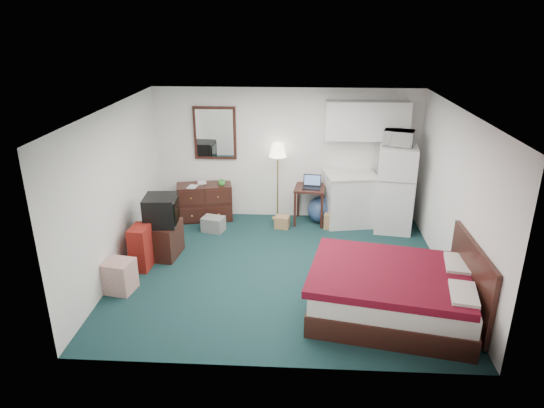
# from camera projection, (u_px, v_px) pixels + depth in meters

# --- Properties ---
(floor) EXTENTS (5.00, 4.50, 0.01)m
(floor) POSITION_uv_depth(u_px,v_px,m) (281.00, 270.00, 7.56)
(floor) COLOR #102E31
(floor) RESTS_ON ground
(ceiling) EXTENTS (5.00, 4.50, 0.01)m
(ceiling) POSITION_uv_depth(u_px,v_px,m) (283.00, 110.00, 6.66)
(ceiling) COLOR white
(ceiling) RESTS_ON walls
(walls) EXTENTS (5.01, 4.51, 2.50)m
(walls) POSITION_uv_depth(u_px,v_px,m) (282.00, 195.00, 7.11)
(walls) COLOR white
(walls) RESTS_ON floor
(mirror) EXTENTS (0.80, 0.06, 1.00)m
(mirror) POSITION_uv_depth(u_px,v_px,m) (215.00, 133.00, 9.11)
(mirror) COLOR white
(mirror) RESTS_ON walls
(upper_cabinets) EXTENTS (1.50, 0.35, 0.70)m
(upper_cabinets) POSITION_uv_depth(u_px,v_px,m) (367.00, 120.00, 8.71)
(upper_cabinets) COLOR silver
(upper_cabinets) RESTS_ON walls
(headboard) EXTENTS (0.06, 1.56, 1.00)m
(headboard) POSITION_uv_depth(u_px,v_px,m) (470.00, 280.00, 6.18)
(headboard) COLOR black
(headboard) RESTS_ON walls
(dresser) EXTENTS (1.11, 0.67, 0.70)m
(dresser) POSITION_uv_depth(u_px,v_px,m) (205.00, 202.00, 9.35)
(dresser) COLOR black
(dresser) RESTS_ON floor
(floor_lamp) EXTENTS (0.40, 0.40, 1.52)m
(floor_lamp) POSITION_uv_depth(u_px,v_px,m) (278.00, 182.00, 9.21)
(floor_lamp) COLOR gold
(floor_lamp) RESTS_ON floor
(desk) EXTENTS (0.62, 0.62, 0.71)m
(desk) POSITION_uv_depth(u_px,v_px,m) (310.00, 205.00, 9.21)
(desk) COLOR black
(desk) RESTS_ON floor
(exercise_ball) EXTENTS (0.61, 0.61, 0.51)m
(exercise_ball) POSITION_uv_depth(u_px,v_px,m) (321.00, 209.00, 9.25)
(exercise_ball) COLOR navy
(exercise_ball) RESTS_ON floor
(kitchen_counter) EXTENTS (0.98, 0.81, 0.96)m
(kitchen_counter) POSITION_uv_depth(u_px,v_px,m) (349.00, 200.00, 9.10)
(kitchen_counter) COLOR silver
(kitchen_counter) RESTS_ON floor
(fridge) EXTENTS (0.74, 0.74, 1.58)m
(fridge) POSITION_uv_depth(u_px,v_px,m) (395.00, 189.00, 8.74)
(fridge) COLOR white
(fridge) RESTS_ON floor
(bed) EXTENTS (2.28, 1.93, 0.64)m
(bed) POSITION_uv_depth(u_px,v_px,m) (391.00, 293.00, 6.32)
(bed) COLOR #450616
(bed) RESTS_ON floor
(tv_stand) EXTENTS (0.64, 0.68, 0.57)m
(tv_stand) POSITION_uv_depth(u_px,v_px,m) (161.00, 239.00, 7.93)
(tv_stand) COLOR black
(tv_stand) RESTS_ON floor
(suitcase) EXTENTS (0.29, 0.44, 0.69)m
(suitcase) POSITION_uv_depth(u_px,v_px,m) (141.00, 247.00, 7.52)
(suitcase) COLOR #67090B
(suitcase) RESTS_ON floor
(retail_box) EXTENTS (0.43, 0.43, 0.47)m
(retail_box) POSITION_uv_depth(u_px,v_px,m) (120.00, 276.00, 6.91)
(retail_box) COLOR silver
(retail_box) RESTS_ON floor
(file_bin) EXTENTS (0.44, 0.37, 0.27)m
(file_bin) POSITION_uv_depth(u_px,v_px,m) (213.00, 224.00, 8.90)
(file_bin) COLOR gray
(file_bin) RESTS_ON floor
(cardboard_box_a) EXTENTS (0.30, 0.26, 0.22)m
(cardboard_box_a) POSITION_uv_depth(u_px,v_px,m) (282.00, 222.00, 9.05)
(cardboard_box_a) COLOR olive
(cardboard_box_a) RESTS_ON floor
(cardboard_box_b) EXTENTS (0.29, 0.33, 0.29)m
(cardboard_box_b) POSITION_uv_depth(u_px,v_px,m) (331.00, 220.00, 9.04)
(cardboard_box_b) COLOR olive
(cardboard_box_b) RESTS_ON floor
(laptop) EXTENTS (0.35, 0.30, 0.23)m
(laptop) POSITION_uv_depth(u_px,v_px,m) (312.00, 183.00, 8.97)
(laptop) COLOR black
(laptop) RESTS_ON desk
(crt_tv) EXTENTS (0.55, 0.59, 0.47)m
(crt_tv) POSITION_uv_depth(u_px,v_px,m) (161.00, 210.00, 7.74)
(crt_tv) COLOR black
(crt_tv) RESTS_ON tv_stand
(microwave) EXTENTS (0.56, 0.41, 0.34)m
(microwave) POSITION_uv_depth(u_px,v_px,m) (399.00, 136.00, 8.43)
(microwave) COLOR white
(microwave) RESTS_ON fridge
(book_a) EXTENTS (0.17, 0.04, 0.23)m
(book_a) POSITION_uv_depth(u_px,v_px,m) (188.00, 181.00, 9.06)
(book_a) COLOR olive
(book_a) RESTS_ON dresser
(book_b) EXTENTS (0.17, 0.06, 0.22)m
(book_b) POSITION_uv_depth(u_px,v_px,m) (197.00, 178.00, 9.25)
(book_b) COLOR olive
(book_b) RESTS_ON dresser
(mug) EXTENTS (0.15, 0.12, 0.14)m
(mug) POSITION_uv_depth(u_px,v_px,m) (222.00, 182.00, 9.15)
(mug) COLOR green
(mug) RESTS_ON dresser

